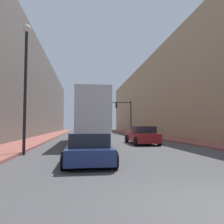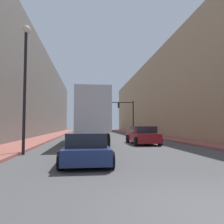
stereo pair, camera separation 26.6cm
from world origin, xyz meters
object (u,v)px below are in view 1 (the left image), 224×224
sedan_car (89,148)px  suv_car (142,135)px  traffic_signal_gantry (120,111)px  semi_truck (90,117)px  street_lamp (26,71)px

sedan_car → suv_car: 10.05m
sedan_car → traffic_signal_gantry: bearing=77.5°
sedan_car → suv_car: (4.81, 8.82, 0.11)m
sedan_car → suv_car: bearing=61.4°
sedan_car → semi_truck: bearing=87.8°
street_lamp → semi_truck: bearing=66.4°
semi_truck → street_lamp: street_lamp is taller
sedan_car → traffic_signal_gantry: 28.79m
traffic_signal_gantry → street_lamp: street_lamp is taller
sedan_car → street_lamp: street_lamp is taller
semi_truck → sedan_car: semi_truck is taller
suv_car → semi_truck: bearing=147.6°
sedan_car → street_lamp: 5.93m
semi_truck → traffic_signal_gantry: 17.37m
semi_truck → sedan_car: 11.73m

